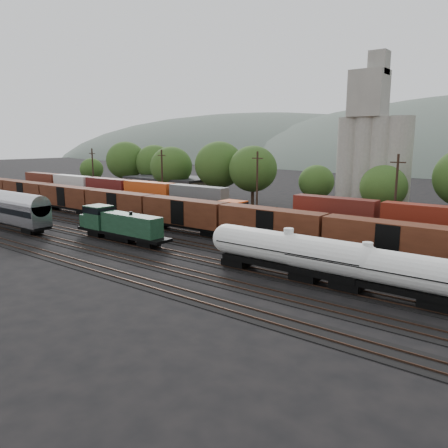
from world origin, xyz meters
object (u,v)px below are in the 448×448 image
Objects in this scene: orange_locomotive at (258,219)px; grain_silo at (372,155)px; tank_car_a at (288,251)px; green_locomotive at (117,224)px.

orange_locomotive is 28.32m from grain_silo.
grain_silo reaches higher than tank_car_a.
grain_silo is (-6.47, 41.00, 8.35)m from tank_car_a.
green_locomotive is 0.58× the size of grain_silo.
orange_locomotive is 0.63× the size of grain_silo.
grain_silo is at bearing 74.65° from orange_locomotive.
green_locomotive is 0.89× the size of tank_car_a.
tank_car_a is 1.03× the size of orange_locomotive.
orange_locomotive is at bearing 48.37° from green_locomotive.
tank_car_a is at bearing -81.03° from grain_silo.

